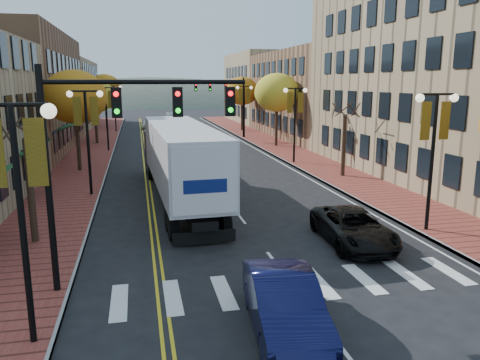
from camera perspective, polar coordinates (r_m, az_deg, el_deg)
ground at (r=14.02m, az=9.21°, el=-15.93°), size 200.00×200.00×0.00m
sidewalk_left at (r=44.65m, az=-17.74°, el=3.04°), size 4.00×85.00×0.15m
sidewalk_right at (r=46.52m, az=4.94°, el=3.90°), size 4.00×85.00×0.15m
building_left_mid at (r=49.05m, az=-27.24°, el=9.42°), size 12.00×24.00×11.00m
building_left_far at (r=73.53m, az=-22.29°, el=9.65°), size 12.00×26.00×9.50m
building_right_mid at (r=58.33m, az=11.30°, el=10.18°), size 15.00×24.00×10.00m
building_right_far at (r=78.98m, az=4.84°, el=11.12°), size 15.00×20.00×11.00m
tree_left_a at (r=20.39m, az=-24.16°, el=-1.21°), size 0.28×0.28×4.20m
tree_left_b at (r=35.75m, az=-19.49°, el=9.52°), size 4.48×4.48×7.21m
tree_left_c at (r=51.68m, az=-17.35°, el=9.75°), size 4.16×4.16×6.69m
tree_left_d at (r=69.62m, az=-16.16°, el=10.69°), size 4.61×4.61×7.42m
tree_right_b at (r=32.80m, az=12.54°, el=4.15°), size 0.28×0.28×4.20m
tree_right_c at (r=47.52m, az=4.52°, el=10.58°), size 4.48×4.48×7.21m
tree_right_d at (r=63.01m, az=0.24°, el=10.78°), size 4.35×4.35×7.00m
lamp_left_a at (r=12.02m, az=-25.47°, el=0.11°), size 1.96×0.36×6.05m
lamp_left_b at (r=27.71m, az=-18.19°, el=6.72°), size 1.96×0.36×6.05m
lamp_left_c at (r=45.62m, az=-16.01°, el=8.66°), size 1.96×0.36×6.05m
lamp_left_d at (r=63.58m, az=-15.06°, el=9.50°), size 1.96×0.36×6.05m
lamp_right_a at (r=21.44m, az=22.58°, el=5.06°), size 1.96×0.36×6.05m
lamp_right_b at (r=37.59m, az=6.72°, el=8.44°), size 1.96×0.36×6.05m
lamp_right_c at (r=54.90m, az=0.53°, el=9.58°), size 1.96×0.36×6.05m
traffic_mast_near at (r=14.58m, az=-15.30°, el=5.24°), size 6.10×0.35×7.00m
traffic_mast_far at (r=54.47m, az=-1.57°, el=10.22°), size 6.10×0.34×7.00m
semi_truck at (r=26.19m, az=-7.59°, el=2.99°), size 3.40×17.20×4.28m
navy_sedan at (r=12.72m, az=5.44°, el=-14.84°), size 2.18×4.98×1.59m
black_suv at (r=19.68m, az=13.63°, el=-5.60°), size 2.63×5.19×1.41m
car_far_white at (r=68.19m, az=-11.08°, el=6.79°), size 2.10×4.29×1.41m
car_far_silver at (r=68.26m, az=-7.59°, el=6.85°), size 1.99×4.47×1.28m
car_far_oncoming at (r=81.77m, az=-8.48°, el=7.68°), size 1.82×4.28×1.37m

